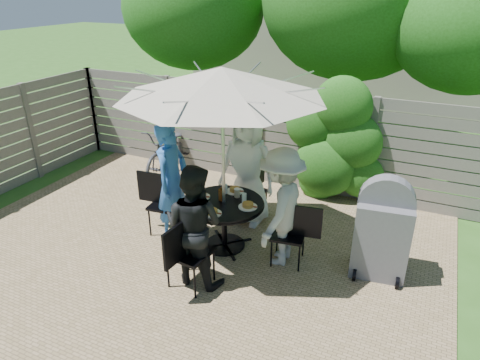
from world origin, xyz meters
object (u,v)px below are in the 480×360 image
at_px(glass_back, 225,189).
at_px(bbq_grill, 382,231).
at_px(umbrella, 222,82).
at_px(plate_back, 235,190).
at_px(person_left, 172,182).
at_px(person_back, 248,168).
at_px(bicycle, 172,150).
at_px(patio_table, 224,216).
at_px(plate_left, 201,196).
at_px(plate_front, 212,212).
at_px(glass_left, 204,197).
at_px(chair_right, 289,246).
at_px(person_right, 281,208).
at_px(chair_back, 251,201).
at_px(person_front, 194,226).
at_px(glass_right, 244,198).
at_px(syrup_jug, 222,195).
at_px(chair_left, 167,215).
at_px(plate_right, 248,206).
at_px(coffee_cup, 237,193).
at_px(chair_front, 190,266).

height_order(glass_back, bbq_grill, bbq_grill).
relative_size(umbrella, plate_back, 10.34).
height_order(umbrella, person_left, umbrella).
xyz_separation_m(person_back, bicycle, (-2.13, 1.10, -0.43)).
bearing_deg(patio_table, plate_left, -179.15).
xyz_separation_m(patio_table, plate_front, (0.01, -0.36, 0.24)).
relative_size(umbrella, glass_left, 19.20).
distance_m(chair_right, glass_back, 1.22).
relative_size(person_right, bicycle, 0.87).
height_order(chair_back, plate_back, chair_back).
xyz_separation_m(person_front, glass_right, (0.25, 0.94, -0.00)).
bearing_deg(chair_right, person_left, -7.86).
bearing_deg(glass_right, person_front, -104.66).
height_order(plate_left, glass_left, glass_left).
xyz_separation_m(chair_right, bbq_grill, (1.12, 0.29, 0.36)).
xyz_separation_m(plate_front, syrup_jug, (-0.07, 0.41, 0.06)).
bearing_deg(plate_back, glass_back, -135.40).
distance_m(chair_back, person_right, 1.38).
height_order(chair_left, bicycle, bicycle).
distance_m(person_left, glass_right, 1.10).
relative_size(chair_back, glass_back, 6.52).
distance_m(patio_table, plate_front, 0.43).
bearing_deg(plate_right, glass_right, 134.60).
xyz_separation_m(chair_back, bbq_grill, (2.10, -0.66, 0.35)).
distance_m(chair_back, plate_right, 1.13).
distance_m(person_front, coffee_cup, 1.05).
xyz_separation_m(chair_right, plate_back, (-0.97, 0.34, 0.48)).
bearing_deg(bicycle, glass_left, -52.47).
bearing_deg(chair_front, chair_back, 6.51).
relative_size(umbrella, bicycle, 1.43).
bearing_deg(plate_left, plate_back, 45.85).
relative_size(plate_right, bbq_grill, 0.19).
bearing_deg(patio_table, person_front, -89.15).
height_order(person_front, chair_right, person_front).
xyz_separation_m(person_back, person_right, (0.84, -0.82, -0.10)).
distance_m(plate_front, syrup_jug, 0.42).
height_order(chair_front, glass_back, chair_front).
height_order(chair_left, plate_left, chair_left).
xyz_separation_m(umbrella, glass_back, (-0.11, 0.26, -1.59)).
height_order(plate_back, glass_back, glass_back).
height_order(plate_left, bbq_grill, bbq_grill).
bearing_deg(patio_table, person_back, 90.85).
relative_size(patio_table, person_right, 0.68).
height_order(plate_right, coffee_cup, coffee_cup).
relative_size(plate_left, plate_right, 1.00).
height_order(chair_left, plate_right, chair_left).
height_order(patio_table, plate_back, plate_back).
relative_size(chair_front, glass_back, 7.02).
relative_size(plate_back, syrup_jug, 1.62).
height_order(person_left, glass_back, person_left).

